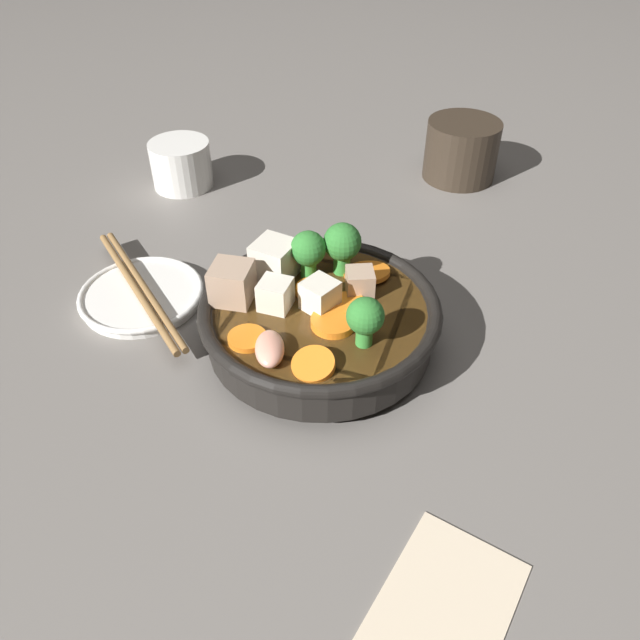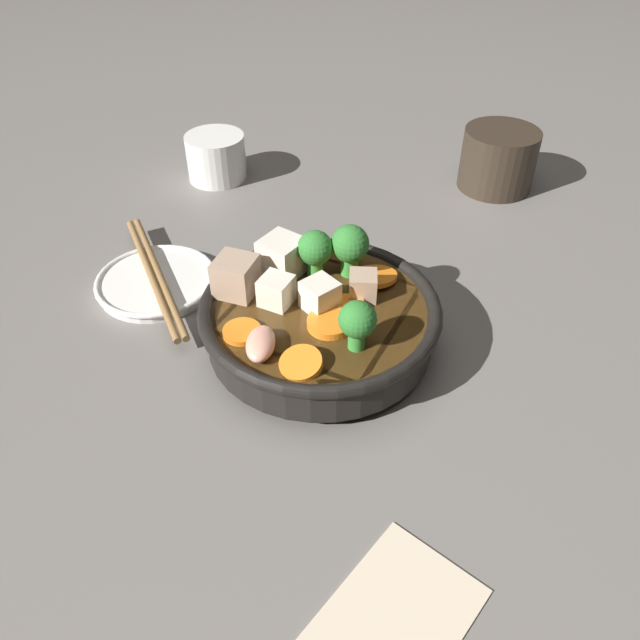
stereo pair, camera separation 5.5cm
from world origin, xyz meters
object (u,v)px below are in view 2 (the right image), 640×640
Objects in this scene: tea_cup at (216,157)px; chopsticks_pair at (155,274)px; stirfry_bowl at (319,315)px; dark_mug at (499,159)px; side_saucer at (156,282)px.

tea_cup is 0.36× the size of chopsticks_pair.
stirfry_bowl is 1.87× the size of dark_mug.
stirfry_bowl is 0.19m from side_saucer.
stirfry_bowl is 0.19m from chopsticks_pair.
side_saucer is at bearing 0.00° from chopsticks_pair.
dark_mug is (0.37, 0.08, 0.00)m from stirfry_bowl.
side_saucer is 1.08× the size of dark_mug.
chopsticks_pair is (-0.44, 0.09, -0.02)m from dark_mug.
side_saucer is 0.01m from chopsticks_pair.
side_saucer is 1.62× the size of tea_cup.
stirfry_bowl reaches higher than dark_mug.
stirfry_bowl is 1.00× the size of chopsticks_pair.
side_saucer is 0.24m from tea_cup.
stirfry_bowl is at bearing -108.64° from tea_cup.
stirfry_bowl is 0.38m from dark_mug.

